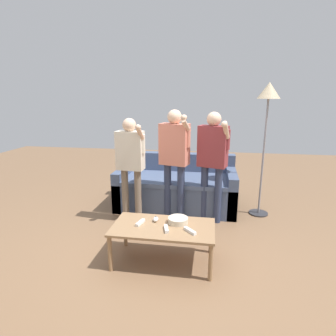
# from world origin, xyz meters

# --- Properties ---
(ground_plane) EXTENTS (12.00, 12.00, 0.00)m
(ground_plane) POSITION_xyz_m (0.00, 0.00, 0.00)
(ground_plane) COLOR brown
(couch) EXTENTS (1.84, 0.95, 0.80)m
(couch) POSITION_xyz_m (0.06, 1.32, 0.30)
(couch) COLOR #475675
(couch) RESTS_ON ground
(coffee_table) EXTENTS (1.07, 0.57, 0.41)m
(coffee_table) POSITION_xyz_m (0.12, -0.27, 0.36)
(coffee_table) COLOR #997551
(coffee_table) RESTS_ON ground
(snack_bowl) EXTENTS (0.21, 0.21, 0.06)m
(snack_bowl) POSITION_xyz_m (0.26, -0.16, 0.44)
(snack_bowl) COLOR beige
(snack_bowl) RESTS_ON coffee_table
(game_remote_nunchuk) EXTENTS (0.06, 0.09, 0.05)m
(game_remote_nunchuk) POSITION_xyz_m (0.02, -0.16, 0.43)
(game_remote_nunchuk) COLOR white
(game_remote_nunchuk) RESTS_ON coffee_table
(floor_lamp) EXTENTS (0.31, 0.31, 1.91)m
(floor_lamp) POSITION_xyz_m (1.33, 1.18, 1.64)
(floor_lamp) COLOR #2D2D33
(floor_lamp) RESTS_ON ground
(player_left) EXTENTS (0.43, 0.32, 1.45)m
(player_left) POSITION_xyz_m (-0.49, 0.65, 0.91)
(player_left) COLOR #756656
(player_left) RESTS_ON ground
(player_center) EXTENTS (0.45, 0.41, 1.56)m
(player_center) POSITION_xyz_m (0.09, 0.81, 0.98)
(player_center) COLOR #2D3856
(player_center) RESTS_ON ground
(player_right) EXTENTS (0.43, 0.44, 1.53)m
(player_right) POSITION_xyz_m (0.61, 0.82, 0.96)
(player_right) COLOR #2D3856
(player_right) RESTS_ON ground
(game_remote_wand_near) EXTENTS (0.14, 0.14, 0.03)m
(game_remote_wand_near) POSITION_xyz_m (0.41, -0.36, 0.42)
(game_remote_wand_near) COLOR white
(game_remote_wand_near) RESTS_ON coffee_table
(game_remote_wand_far) EXTENTS (0.08, 0.15, 0.03)m
(game_remote_wand_far) POSITION_xyz_m (-0.13, -0.25, 0.42)
(game_remote_wand_far) COLOR white
(game_remote_wand_far) RESTS_ON coffee_table
(game_remote_wand_spare) EXTENTS (0.07, 0.16, 0.03)m
(game_remote_wand_spare) POSITION_xyz_m (0.16, -0.35, 0.42)
(game_remote_wand_spare) COLOR white
(game_remote_wand_spare) RESTS_ON coffee_table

